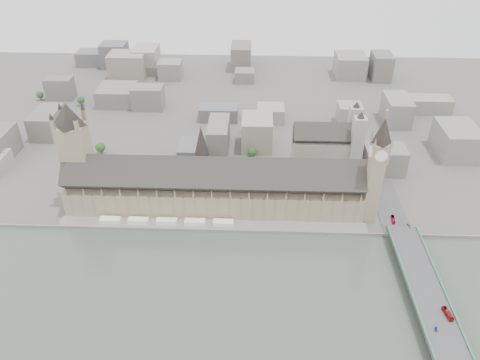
{
  "coord_description": "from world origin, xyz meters",
  "views": [
    {
      "loc": [
        36.76,
        -326.27,
        261.2
      ],
      "look_at": [
        23.62,
        20.84,
        30.82
      ],
      "focal_mm": 35.0,
      "sensor_mm": 36.0,
      "label": 1
    }
  ],
  "objects_px": {
    "elizabeth_tower": "(377,164)",
    "victoria_tower": "(75,150)",
    "car_blue": "(436,329)",
    "palace_of_westminster": "(214,188)",
    "red_bus_south": "(448,314)",
    "westminster_abbey": "(328,147)",
    "red_bus_north": "(393,219)",
    "westminster_bridge": "(426,297)",
    "car_approach": "(409,225)"
  },
  "relations": [
    {
      "from": "car_approach",
      "to": "car_blue",
      "type": "bearing_deg",
      "value": -105.68
    },
    {
      "from": "palace_of_westminster",
      "to": "westminster_abbey",
      "type": "bearing_deg",
      "value": 34.17
    },
    {
      "from": "westminster_abbey",
      "to": "red_bus_north",
      "type": "height_order",
      "value": "westminster_abbey"
    },
    {
      "from": "red_bus_south",
      "to": "westminster_bridge",
      "type": "bearing_deg",
      "value": 98.39
    },
    {
      "from": "victoria_tower",
      "to": "red_bus_north",
      "type": "distance_m",
      "value": 283.12
    },
    {
      "from": "red_bus_south",
      "to": "car_blue",
      "type": "height_order",
      "value": "red_bus_south"
    },
    {
      "from": "westminster_bridge",
      "to": "red_bus_south",
      "type": "bearing_deg",
      "value": -71.76
    },
    {
      "from": "westminster_bridge",
      "to": "car_blue",
      "type": "distance_m",
      "value": 34.15
    },
    {
      "from": "palace_of_westminster",
      "to": "car_approach",
      "type": "height_order",
      "value": "palace_of_westminster"
    },
    {
      "from": "palace_of_westminster",
      "to": "victoria_tower",
      "type": "relative_size",
      "value": 2.65
    },
    {
      "from": "westminster_abbey",
      "to": "red_bus_south",
      "type": "bearing_deg",
      "value": -74.09
    },
    {
      "from": "elizabeth_tower",
      "to": "victoria_tower",
      "type": "distance_m",
      "value": 260.64
    },
    {
      "from": "victoria_tower",
      "to": "westminster_bridge",
      "type": "distance_m",
      "value": 309.91
    },
    {
      "from": "westminster_bridge",
      "to": "red_bus_north",
      "type": "relative_size",
      "value": 28.82
    },
    {
      "from": "victoria_tower",
      "to": "red_bus_south",
      "type": "distance_m",
      "value": 323.32
    },
    {
      "from": "westminster_bridge",
      "to": "westminster_abbey",
      "type": "bearing_deg",
      "value": 105.64
    },
    {
      "from": "palace_of_westminster",
      "to": "elizabeth_tower",
      "type": "height_order",
      "value": "elizabeth_tower"
    },
    {
      "from": "palace_of_westminster",
      "to": "red_bus_south",
      "type": "height_order",
      "value": "palace_of_westminster"
    },
    {
      "from": "westminster_abbey",
      "to": "red_bus_north",
      "type": "distance_m",
      "value": 112.01
    },
    {
      "from": "red_bus_south",
      "to": "palace_of_westminster",
      "type": "bearing_deg",
      "value": 132.98
    },
    {
      "from": "westminster_abbey",
      "to": "car_approach",
      "type": "xyz_separation_m",
      "value": [
        56.87,
        -108.29,
        -14.18
      ]
    },
    {
      "from": "westminster_bridge",
      "to": "car_approach",
      "type": "distance_m",
      "value": 74.66
    },
    {
      "from": "car_blue",
      "to": "palace_of_westminster",
      "type": "bearing_deg",
      "value": 153.55
    },
    {
      "from": "victoria_tower",
      "to": "red_bus_south",
      "type": "bearing_deg",
      "value": -24.79
    },
    {
      "from": "palace_of_westminster",
      "to": "red_bus_north",
      "type": "height_order",
      "value": "palace_of_westminster"
    },
    {
      "from": "palace_of_westminster",
      "to": "red_bus_south",
      "type": "relative_size",
      "value": 22.26
    },
    {
      "from": "car_blue",
      "to": "car_approach",
      "type": "distance_m",
      "value": 108.06
    },
    {
      "from": "westminster_abbey",
      "to": "car_approach",
      "type": "height_order",
      "value": "westminster_abbey"
    },
    {
      "from": "westminster_bridge",
      "to": "victoria_tower",
      "type": "bearing_deg",
      "value": 158.22
    },
    {
      "from": "westminster_bridge",
      "to": "car_approach",
      "type": "height_order",
      "value": "car_approach"
    },
    {
      "from": "elizabeth_tower",
      "to": "car_blue",
      "type": "xyz_separation_m",
      "value": [
        19.51,
        -128.86,
        -47.18
      ]
    },
    {
      "from": "red_bus_south",
      "to": "car_blue",
      "type": "relative_size",
      "value": 3.09
    },
    {
      "from": "red_bus_north",
      "to": "victoria_tower",
      "type": "bearing_deg",
      "value": -179.8
    },
    {
      "from": "elizabeth_tower",
      "to": "westminster_abbey",
      "type": "relative_size",
      "value": 1.58
    },
    {
      "from": "westminster_bridge",
      "to": "red_bus_north",
      "type": "xyz_separation_m",
      "value": [
        -6.15,
        80.76,
        6.7
      ]
    },
    {
      "from": "palace_of_westminster",
      "to": "westminster_bridge",
      "type": "relative_size",
      "value": 0.82
    },
    {
      "from": "palace_of_westminster",
      "to": "westminster_abbey",
      "type": "relative_size",
      "value": 3.9
    },
    {
      "from": "elizabeth_tower",
      "to": "westminster_bridge",
      "type": "relative_size",
      "value": 0.33
    },
    {
      "from": "westminster_bridge",
      "to": "red_bus_south",
      "type": "distance_m",
      "value": 22.98
    },
    {
      "from": "elizabeth_tower",
      "to": "victoria_tower",
      "type": "xyz_separation_m",
      "value": [
        -260.0,
        18.0,
        -2.88
      ]
    },
    {
      "from": "red_bus_north",
      "to": "elizabeth_tower",
      "type": "bearing_deg",
      "value": 147.38
    },
    {
      "from": "red_bus_north",
      "to": "car_blue",
      "type": "distance_m",
      "value": 114.14
    },
    {
      "from": "westminster_bridge",
      "to": "red_bus_north",
      "type": "bearing_deg",
      "value": 94.35
    },
    {
      "from": "westminster_bridge",
      "to": "westminster_abbey",
      "type": "relative_size",
      "value": 4.78
    },
    {
      "from": "palace_of_westminster",
      "to": "car_blue",
      "type": "distance_m",
      "value": 211.44
    },
    {
      "from": "victoria_tower",
      "to": "westminster_abbey",
      "type": "height_order",
      "value": "victoria_tower"
    },
    {
      "from": "westminster_bridge",
      "to": "westminster_abbey",
      "type": "xyz_separation_m",
      "value": [
        -51.08,
        182.5,
        19.96
      ]
    },
    {
      "from": "victoria_tower",
      "to": "red_bus_north",
      "type": "height_order",
      "value": "victoria_tower"
    },
    {
      "from": "westminster_abbey",
      "to": "red_bus_south",
      "type": "xyz_separation_m",
      "value": [
        57.95,
        -203.36,
        -13.17
      ]
    },
    {
      "from": "palace_of_westminster",
      "to": "westminster_abbey",
      "type": "distance_m",
      "value": 134.09
    }
  ]
}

